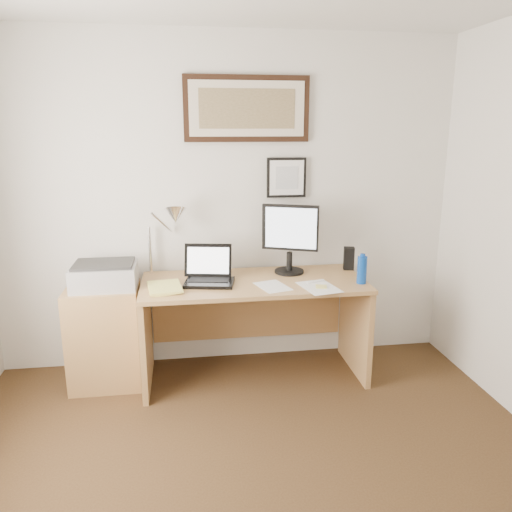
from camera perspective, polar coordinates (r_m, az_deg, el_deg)
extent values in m
cube|color=silver|center=(3.82, -3.29, 5.89)|extent=(3.50, 0.02, 2.50)
cube|color=#A37644|center=(3.78, -16.82, -8.77)|extent=(0.50, 0.40, 0.73)
cylinder|color=#0C40A6|center=(3.59, 12.01, -1.57)|extent=(0.07, 0.07, 0.19)
cylinder|color=#0C40A6|center=(3.56, 12.10, 0.09)|extent=(0.03, 0.03, 0.02)
cube|color=black|center=(3.92, 10.57, -0.27)|extent=(0.09, 0.08, 0.18)
cube|color=white|center=(3.46, 1.92, -3.49)|extent=(0.26, 0.31, 0.00)
cube|color=white|center=(3.46, 7.22, -3.55)|extent=(0.28, 0.35, 0.00)
cube|color=#E5DC6C|center=(3.47, 7.46, -3.49)|extent=(0.09, 0.09, 0.01)
cylinder|color=white|center=(3.57, 6.83, -2.93)|extent=(0.14, 0.06, 0.02)
imported|color=#EDE96F|center=(3.45, -12.19, -3.71)|extent=(0.26, 0.33, 0.02)
cube|color=#A37644|center=(3.59, -0.26, -3.07)|extent=(1.60, 0.70, 0.03)
cube|color=#A37644|center=(3.71, -12.44, -9.07)|extent=(0.04, 0.65, 0.72)
cube|color=#A37644|center=(3.90, 11.27, -7.77)|extent=(0.04, 0.65, 0.72)
cube|color=#A37644|center=(4.00, -0.92, -5.56)|extent=(1.50, 0.03, 0.55)
cube|color=black|center=(3.52, -5.34, -3.05)|extent=(0.38, 0.30, 0.02)
cube|color=black|center=(3.55, -5.38, -2.69)|extent=(0.30, 0.18, 0.00)
cube|color=black|center=(3.61, -5.51, -0.47)|extent=(0.35, 0.14, 0.23)
cube|color=white|center=(3.61, -5.50, -0.51)|extent=(0.30, 0.11, 0.18)
cylinder|color=black|center=(3.79, 3.81, -1.76)|extent=(0.22, 0.22, 0.02)
cylinder|color=black|center=(3.77, 3.83, -0.59)|extent=(0.04, 0.04, 0.14)
cube|color=black|center=(3.70, 3.93, 3.26)|extent=(0.40, 0.19, 0.34)
cube|color=silver|center=(3.68, 4.00, 3.20)|extent=(0.35, 0.15, 0.30)
cube|color=#A3A3A6|center=(3.65, -16.91, -2.23)|extent=(0.44, 0.34, 0.16)
cube|color=#2D2D2D|center=(3.62, -17.01, -0.86)|extent=(0.40, 0.30, 0.02)
cylinder|color=white|center=(3.80, -12.01, 0.62)|extent=(0.02, 0.02, 0.36)
cylinder|color=white|center=(3.69, -10.69, 3.78)|extent=(0.15, 0.23, 0.19)
cone|color=white|center=(3.61, -9.19, 4.60)|extent=(0.16, 0.18, 0.15)
cube|color=black|center=(3.77, -1.05, 16.47)|extent=(0.92, 0.03, 0.47)
cube|color=beige|center=(3.75, -1.01, 16.48)|extent=(0.84, 0.01, 0.39)
cube|color=brown|center=(3.75, -1.00, 16.49)|extent=(0.70, 0.00, 0.28)
cube|color=black|center=(3.84, 3.49, 8.94)|extent=(0.30, 0.02, 0.30)
cube|color=white|center=(3.82, 3.54, 8.92)|extent=(0.26, 0.00, 0.26)
cube|color=#B8BDC2|center=(3.82, 3.55, 8.91)|extent=(0.17, 0.00, 0.17)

